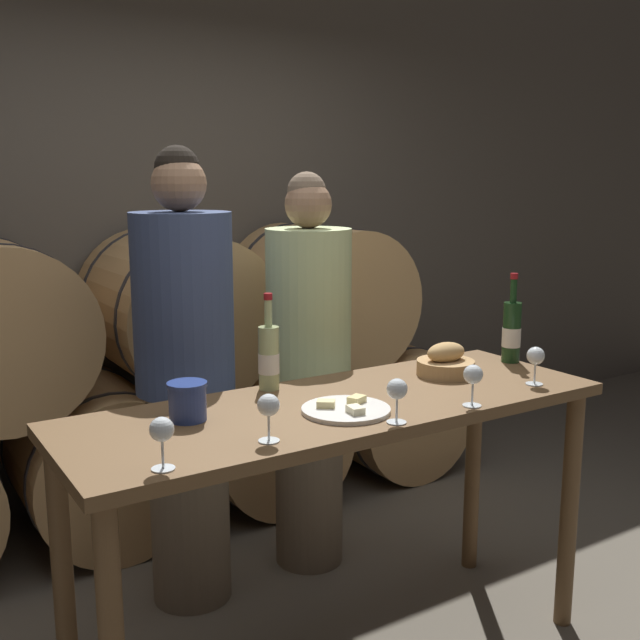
# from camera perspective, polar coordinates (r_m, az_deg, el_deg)

# --- Properties ---
(stone_wall_back) EXTENTS (10.00, 0.12, 3.20)m
(stone_wall_back) POSITION_cam_1_polar(r_m,az_deg,el_deg) (4.13, -14.08, 9.63)
(stone_wall_back) COLOR #60594F
(stone_wall_back) RESTS_ON ground_plane
(barrel_stack) EXTENTS (3.23, 0.83, 1.42)m
(barrel_stack) POSITION_cam_1_polar(r_m,az_deg,el_deg) (3.76, -10.82, -4.91)
(barrel_stack) COLOR tan
(barrel_stack) RESTS_ON ground_plane
(tasting_table) EXTENTS (1.82, 0.63, 0.94)m
(tasting_table) POSITION_cam_1_polar(r_m,az_deg,el_deg) (2.49, 1.56, -9.23)
(tasting_table) COLOR brown
(tasting_table) RESTS_ON ground_plane
(person_left) EXTENTS (0.38, 0.38, 1.78)m
(person_left) POSITION_cam_1_polar(r_m,az_deg,el_deg) (2.91, -10.20, -4.51)
(person_left) COLOR #756651
(person_left) RESTS_ON ground_plane
(person_right) EXTENTS (0.36, 0.36, 1.68)m
(person_right) POSITION_cam_1_polar(r_m,az_deg,el_deg) (3.16, -0.87, -3.98)
(person_right) COLOR #756651
(person_right) RESTS_ON ground_plane
(wine_bottle_red) EXTENTS (0.07, 0.07, 0.35)m
(wine_bottle_red) POSITION_cam_1_polar(r_m,az_deg,el_deg) (3.03, 14.39, -0.84)
(wine_bottle_red) COLOR #193819
(wine_bottle_red) RESTS_ON tasting_table
(wine_bottle_white) EXTENTS (0.07, 0.07, 0.33)m
(wine_bottle_white) POSITION_cam_1_polar(r_m,az_deg,el_deg) (2.56, -3.92, -2.81)
(wine_bottle_white) COLOR #ADBC7F
(wine_bottle_white) RESTS_ON tasting_table
(blue_crock) EXTENTS (0.12, 0.12, 0.12)m
(blue_crock) POSITION_cam_1_polar(r_m,az_deg,el_deg) (2.28, -10.07, -5.99)
(blue_crock) COLOR navy
(blue_crock) RESTS_ON tasting_table
(bread_basket) EXTENTS (0.21, 0.21, 0.12)m
(bread_basket) POSITION_cam_1_polar(r_m,az_deg,el_deg) (2.79, 9.55, -3.24)
(bread_basket) COLOR tan
(bread_basket) RESTS_ON tasting_table
(cheese_plate) EXTENTS (0.28, 0.28, 0.04)m
(cheese_plate) POSITION_cam_1_polar(r_m,az_deg,el_deg) (2.34, 1.99, -6.81)
(cheese_plate) COLOR white
(cheese_plate) RESTS_ON tasting_table
(wine_glass_far_left) EXTENTS (0.06, 0.06, 0.14)m
(wine_glass_far_left) POSITION_cam_1_polar(r_m,az_deg,el_deg) (1.90, -11.97, -8.34)
(wine_glass_far_left) COLOR white
(wine_glass_far_left) RESTS_ON tasting_table
(wine_glass_left) EXTENTS (0.06, 0.06, 0.14)m
(wine_glass_left) POSITION_cam_1_polar(r_m,az_deg,el_deg) (2.06, -3.94, -6.66)
(wine_glass_left) COLOR white
(wine_glass_left) RESTS_ON tasting_table
(wine_glass_center) EXTENTS (0.06, 0.06, 0.14)m
(wine_glass_center) POSITION_cam_1_polar(r_m,az_deg,el_deg) (2.22, 5.89, -5.41)
(wine_glass_center) COLOR white
(wine_glass_center) RESTS_ON tasting_table
(wine_glass_right) EXTENTS (0.06, 0.06, 0.14)m
(wine_glass_right) POSITION_cam_1_polar(r_m,az_deg,el_deg) (2.42, 11.58, -4.23)
(wine_glass_right) COLOR white
(wine_glass_right) RESTS_ON tasting_table
(wine_glass_far_right) EXTENTS (0.06, 0.06, 0.14)m
(wine_glass_far_right) POSITION_cam_1_polar(r_m,az_deg,el_deg) (2.72, 16.11, -2.76)
(wine_glass_far_right) COLOR white
(wine_glass_far_right) RESTS_ON tasting_table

